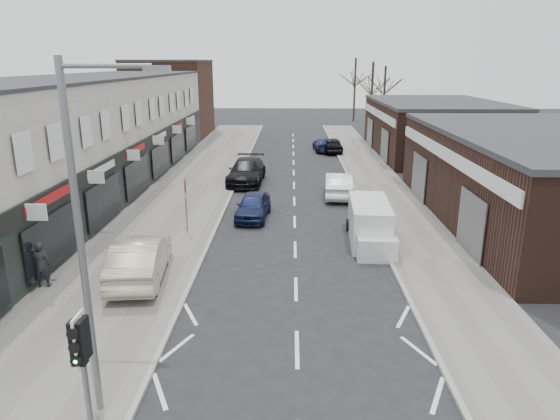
# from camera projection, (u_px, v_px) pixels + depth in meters

# --- Properties ---
(ground) EXTENTS (160.00, 160.00, 0.00)m
(ground) POSITION_uv_depth(u_px,v_px,m) (298.00, 393.00, 12.54)
(ground) COLOR black
(ground) RESTS_ON ground
(pavement_left) EXTENTS (5.50, 64.00, 0.12)m
(pavement_left) POSITION_uv_depth(u_px,v_px,m) (194.00, 184.00, 33.74)
(pavement_left) COLOR slate
(pavement_left) RESTS_ON ground
(pavement_right) EXTENTS (3.50, 64.00, 0.12)m
(pavement_right) POSITION_uv_depth(u_px,v_px,m) (379.00, 185.00, 33.47)
(pavement_right) COLOR slate
(pavement_right) RESTS_ON ground
(shop_terrace_left) EXTENTS (8.00, 41.00, 7.10)m
(shop_terrace_left) POSITION_uv_depth(u_px,v_px,m) (74.00, 137.00, 30.50)
(shop_terrace_left) COLOR beige
(shop_terrace_left) RESTS_ON ground
(brick_block_far) EXTENTS (8.00, 10.00, 8.00)m
(brick_block_far) POSITION_uv_depth(u_px,v_px,m) (171.00, 100.00, 54.80)
(brick_block_far) COLOR #492B1F
(brick_block_far) RESTS_ON ground
(right_unit_near) EXTENTS (10.00, 18.00, 4.50)m
(right_unit_near) POSITION_uv_depth(u_px,v_px,m) (544.00, 181.00, 25.04)
(right_unit_near) COLOR #331F17
(right_unit_near) RESTS_ON ground
(right_unit_far) EXTENTS (10.00, 16.00, 4.50)m
(right_unit_far) POSITION_uv_depth(u_px,v_px,m) (434.00, 129.00, 44.20)
(right_unit_far) COLOR #331F17
(right_unit_far) RESTS_ON ground
(tree_far_a) EXTENTS (3.60, 3.60, 8.00)m
(tree_far_a) POSITION_uv_depth(u_px,v_px,m) (370.00, 133.00, 58.33)
(tree_far_a) COLOR #382D26
(tree_far_a) RESTS_ON ground
(tree_far_b) EXTENTS (3.60, 3.60, 7.50)m
(tree_far_b) POSITION_uv_depth(u_px,v_px,m) (382.00, 127.00, 64.03)
(tree_far_b) COLOR #382D26
(tree_far_b) RESTS_ON ground
(tree_far_c) EXTENTS (3.60, 3.60, 8.50)m
(tree_far_c) POSITION_uv_depth(u_px,v_px,m) (353.00, 121.00, 69.84)
(tree_far_c) COLOR #382D26
(tree_far_c) RESTS_ON ground
(traffic_light) EXTENTS (0.28, 0.60, 3.10)m
(traffic_light) POSITION_uv_depth(u_px,v_px,m) (81.00, 351.00, 10.01)
(traffic_light) COLOR slate
(traffic_light) RESTS_ON pavement_left
(street_lamp) EXTENTS (2.23, 0.22, 8.00)m
(street_lamp) POSITION_uv_depth(u_px,v_px,m) (87.00, 228.00, 10.55)
(street_lamp) COLOR slate
(street_lamp) RESTS_ON pavement_left
(warning_sign) EXTENTS (0.12, 0.80, 2.70)m
(warning_sign) POSITION_uv_depth(u_px,v_px,m) (186.00, 190.00, 23.52)
(warning_sign) COLOR slate
(warning_sign) RESTS_ON pavement_left
(white_van) EXTENTS (1.92, 4.91, 1.88)m
(white_van) POSITION_uv_depth(u_px,v_px,m) (370.00, 224.00, 22.73)
(white_van) COLOR silver
(white_van) RESTS_ON ground
(sedan_on_pavement) EXTENTS (2.25, 5.08, 1.62)m
(sedan_on_pavement) POSITION_uv_depth(u_px,v_px,m) (140.00, 258.00, 18.67)
(sedan_on_pavement) COLOR #ABA588
(sedan_on_pavement) RESTS_ON pavement_left
(pedestrian) EXTENTS (0.69, 0.51, 1.73)m
(pedestrian) POSITION_uv_depth(u_px,v_px,m) (41.00, 264.00, 17.96)
(pedestrian) COLOR black
(pedestrian) RESTS_ON pavement_left
(parked_car_left_a) EXTENTS (1.90, 4.06, 1.34)m
(parked_car_left_a) POSITION_uv_depth(u_px,v_px,m) (253.00, 206.00, 26.40)
(parked_car_left_a) COLOR #131B3D
(parked_car_left_a) RESTS_ON ground
(parked_car_left_b) EXTENTS (2.52, 5.69, 1.62)m
(parked_car_left_b) POSITION_uv_depth(u_px,v_px,m) (247.00, 171.00, 34.06)
(parked_car_left_b) COLOR black
(parked_car_left_b) RESTS_ON ground
(parked_car_right_a) EXTENTS (1.90, 4.62, 1.49)m
(parked_car_right_a) POSITION_uv_depth(u_px,v_px,m) (339.00, 185.00, 30.60)
(parked_car_right_a) COLOR white
(parked_car_right_a) RESTS_ON ground
(parked_car_right_b) EXTENTS (1.97, 4.25, 1.41)m
(parked_car_right_b) POSITION_uv_depth(u_px,v_px,m) (332.00, 145.00, 45.49)
(parked_car_right_b) COLOR black
(parked_car_right_b) RESTS_ON ground
(parked_car_right_c) EXTENTS (2.00, 4.33, 1.23)m
(parked_car_right_c) POSITION_uv_depth(u_px,v_px,m) (323.00, 144.00, 46.30)
(parked_car_right_c) COLOR #141B40
(parked_car_right_c) RESTS_ON ground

